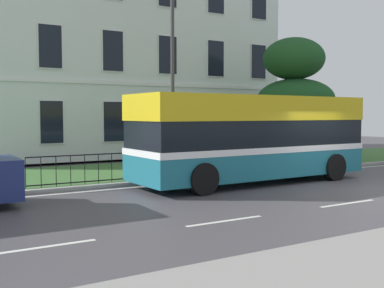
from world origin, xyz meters
TOP-DOWN VIEW (x-y plane):
  - ground_plane at (0.00, 1.16)m, footprint 60.00×56.00m
  - georgian_townhouse at (-1.89, 16.93)m, footprint 18.50×11.03m
  - iron_verge_railing at (-1.89, 4.40)m, footprint 14.31×0.04m
  - evergreen_tree at (4.61, 7.25)m, footprint 4.01×4.01m
  - single_decker_bus at (-1.81, 2.57)m, footprint 8.73×2.91m
  - street_lamp_post at (-3.65, 4.95)m, footprint 0.36×0.24m
  - litter_bin at (3.45, 4.93)m, footprint 0.56×0.56m

SIDE VIEW (x-z plane):
  - ground_plane at x=0.00m, z-range -0.10..0.08m
  - iron_verge_railing at x=-1.89m, z-range 0.14..1.11m
  - litter_bin at x=3.45m, z-range 0.12..1.19m
  - single_decker_bus at x=-1.81m, z-range 0.08..3.08m
  - evergreen_tree at x=4.61m, z-range -0.27..5.86m
  - street_lamp_post at x=-3.65m, z-range 0.62..7.93m
  - georgian_townhouse at x=-1.89m, z-range 0.15..12.95m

